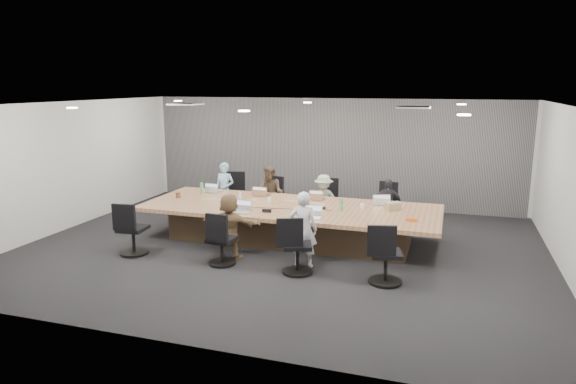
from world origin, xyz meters
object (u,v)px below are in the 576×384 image
(chair_4, at_px, (133,233))
(chair_6, at_px, (298,250))
(laptop_2, at_px, (317,198))
(laptop_3, at_px, (384,203))
(laptop_1, at_px, (262,195))
(canvas_bag, at_px, (393,206))
(chair_7, at_px, (386,258))
(laptop_0, at_px, (215,191))
(chair_2, at_px, (327,205))
(chair_1, at_px, (276,202))
(chair_0, at_px, (231,197))
(mug_brown, at_px, (178,195))
(person_0, at_px, (225,190))
(bottle_green_right, at_px, (341,205))
(person_1, at_px, (271,194))
(person_6, at_px, (303,229))
(person_3, at_px, (387,205))
(laptop_5, at_px, (241,212))
(laptop_6, at_px, (312,218))
(chair_3, at_px, (389,210))
(stapler, at_px, (267,211))
(snack_packet, at_px, (412,220))
(bottle_green_left, at_px, (202,189))
(person_2, at_px, (324,200))
(person_5, at_px, (230,226))
(bottle_clear, at_px, (240,197))
(conference_table, at_px, (289,222))

(chair_4, distance_m, chair_6, 3.25)
(laptop_2, distance_m, laptop_3, 1.42)
(chair_4, distance_m, laptop_1, 3.02)
(laptop_3, bearing_deg, canvas_bag, 104.81)
(chair_7, bearing_deg, laptop_0, 135.62)
(chair_2, bearing_deg, chair_1, 2.48)
(chair_0, xyz_separation_m, chair_6, (2.75, -3.40, -0.01))
(mug_brown, bearing_deg, chair_1, 46.24)
(person_0, distance_m, bottle_green_right, 3.46)
(mug_brown, bearing_deg, laptop_0, 60.05)
(chair_6, xyz_separation_m, laptop_1, (-1.58, 2.50, 0.34))
(chair_4, xyz_separation_m, laptop_1, (1.67, 2.50, 0.33))
(person_1, distance_m, person_6, 3.13)
(person_3, xyz_separation_m, laptop_5, (-2.53, -2.15, 0.17))
(person_1, bearing_deg, laptop_6, -50.50)
(laptop_3, xyz_separation_m, canvas_bag, (0.24, -0.51, 0.07))
(person_3, bearing_deg, chair_3, 82.80)
(chair_0, relative_size, stapler, 4.83)
(chair_1, height_order, chair_3, chair_3)
(chair_0, xyz_separation_m, snack_packet, (4.53, -2.10, 0.34))
(laptop_3, distance_m, bottle_green_left, 4.03)
(person_2, height_order, laptop_2, person_2)
(laptop_3, height_order, person_5, person_5)
(chair_7, bearing_deg, bottle_green_right, 110.03)
(laptop_2, relative_size, canvas_bag, 1.07)
(laptop_0, distance_m, person_6, 3.49)
(person_0, xyz_separation_m, bottle_green_left, (-0.14, -0.90, 0.21))
(laptop_0, bearing_deg, chair_6, 139.44)
(bottle_green_left, distance_m, bottle_green_right, 3.34)
(bottle_green_left, relative_size, bottle_clear, 1.28)
(bottle_clear, relative_size, snack_packet, 1.07)
(chair_1, distance_m, person_6, 3.45)
(person_6, relative_size, laptop_6, 4.01)
(mug_brown, bearing_deg, bottle_clear, 3.48)
(conference_table, relative_size, chair_0, 7.07)
(laptop_0, distance_m, person_1, 1.30)
(chair_2, xyz_separation_m, chair_7, (1.80, -3.40, 0.02))
(chair_0, distance_m, person_3, 3.89)
(conference_table, relative_size, person_3, 5.14)
(chair_0, distance_m, bottle_clear, 1.94)
(person_0, xyz_separation_m, laptop_3, (3.87, -0.55, 0.08))
(laptop_1, height_order, laptop_6, same)
(person_1, bearing_deg, bottle_green_right, -32.58)
(laptop_2, xyz_separation_m, person_5, (-1.11, -2.15, -0.13))
(chair_3, relative_size, chair_4, 0.95)
(laptop_2, bearing_deg, bottle_green_left, 10.73)
(laptop_3, distance_m, bottle_green_right, 1.14)
(chair_0, height_order, canvas_bag, canvas_bag)
(laptop_3, relative_size, person_6, 0.26)
(chair_7, xyz_separation_m, canvas_bag, (-0.13, 1.99, 0.40))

